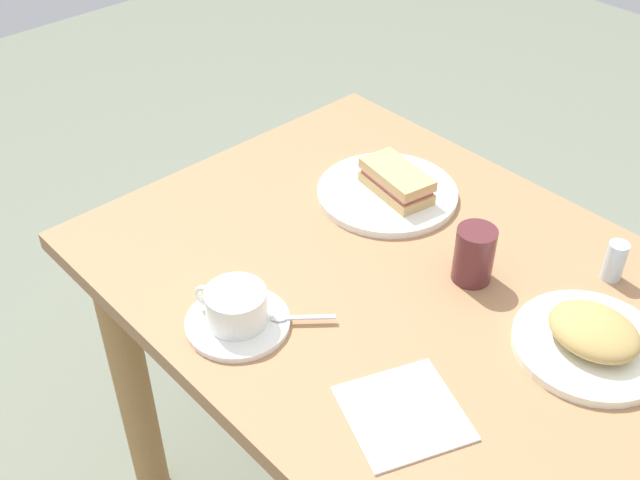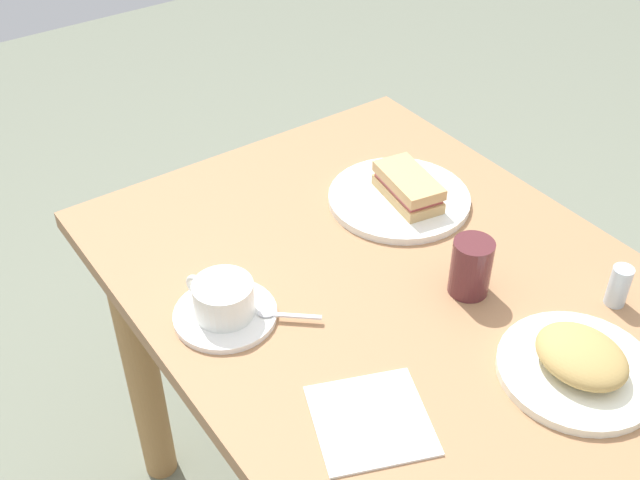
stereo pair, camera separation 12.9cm
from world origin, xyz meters
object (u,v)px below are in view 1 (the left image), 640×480
Objects in this scene: napkin at (403,413)px; drinking_glass at (474,255)px; dining_table at (399,343)px; sandwich_plate at (387,193)px; sandwich_front at (396,181)px; coffee_saucer at (238,322)px; coffee_cup at (235,305)px; salt_shaker at (615,261)px; spoon at (292,317)px; side_plate at (590,345)px.

drinking_glass is at bearing -67.74° from napkin.
napkin is at bearing 132.46° from dining_table.
sandwich_plate is 1.71× the size of napkin.
sandwich_front is 0.95× the size of coffee_saucer.
dining_table is 6.43× the size of coffee_saucer.
coffee_saucer is at bearing -157.60° from coffee_cup.
sandwich_plate reaches higher than coffee_saucer.
coffee_saucer is 1.05× the size of napkin.
sandwich_plate is 0.41m from salt_shaker.
coffee_saucer reaches higher than dining_table.
spoon is at bearing -130.36° from coffee_saucer.
salt_shaker is (-0.27, -0.45, 0.02)m from spoon.
napkin is (-0.23, 0.00, -0.01)m from spoon.
sandwich_front is 1.31× the size of coffee_cup.
salt_shaker reaches higher than spoon.
side_plate is (-0.46, 0.06, 0.00)m from sandwich_plate.
spoon is 0.31m from drinking_glass.
sandwich_front reaches higher than napkin.
sandwich_front is (-0.01, -0.01, 0.03)m from sandwich_plate.
spoon reaches higher than napkin.
spoon is at bearing -0.55° from napkin.
dining_table is at bearing -47.54° from napkin.
napkin is at bearing 85.51° from salt_shaker.
napkin is (-0.36, 0.35, -0.01)m from sandwich_plate.
coffee_cup is at bearing 11.94° from napkin.
side_plate is 0.18m from salt_shaker.
drinking_glass reaches higher than coffee_cup.
sandwich_plate and side_plate have the same top height.
spoon is at bearing 59.32° from salt_shaker.
napkin is at bearing -168.06° from coffee_cup.
coffee_cup is 1.37× the size of spoon.
coffee_cup is at bearing 63.99° from drinking_glass.
sandwich_front is at bearing -71.33° from spoon.
napkin is (-0.19, 0.20, 0.15)m from dining_table.
sandwich_plate is 2.26× the size of coffee_cup.
dining_table is 3.94× the size of sandwich_plate.
coffee_saucer is at bearing 58.02° from salt_shaker.
coffee_cup is 0.29m from napkin.
coffee_saucer is (0.10, 0.26, 0.15)m from dining_table.
napkin is 0.45m from salt_shaker.
sandwich_plate is at bearing -14.60° from drinking_glass.
sandwich_front reaches higher than coffee_saucer.
napkin is at bearing 179.45° from spoon.
sandwich_plate is at bearing -78.70° from coffee_saucer.
sandwich_front reaches higher than side_plate.
side_plate is at bearing -137.79° from coffee_saucer.
sandwich_plate is at bearing -43.73° from napkin.
sandwich_front is (0.16, -0.15, 0.19)m from dining_table.
side_plate is (-0.45, 0.07, -0.03)m from sandwich_front.
dining_table is at bearing 16.63° from side_plate.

